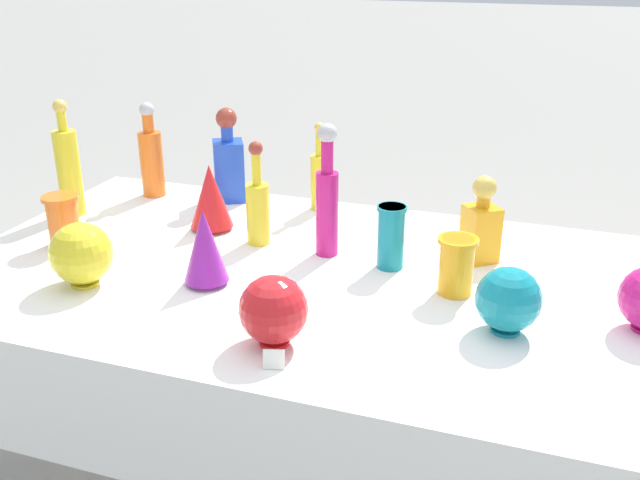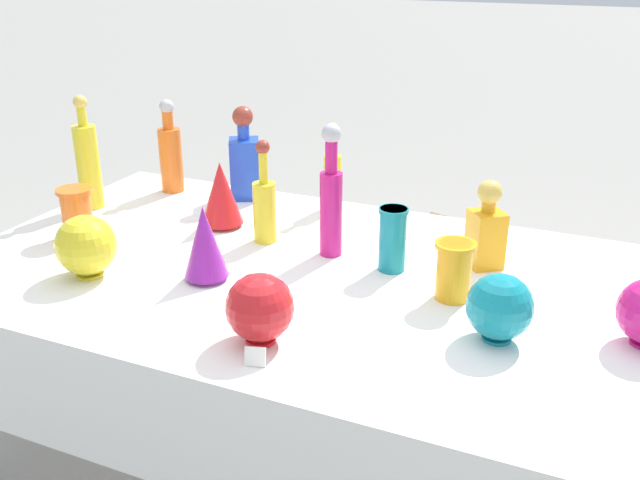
{
  "view_description": "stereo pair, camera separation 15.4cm",
  "coord_description": "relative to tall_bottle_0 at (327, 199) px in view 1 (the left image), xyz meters",
  "views": [
    {
      "loc": [
        0.58,
        -1.7,
        1.61
      ],
      "look_at": [
        0.0,
        0.0,
        0.86
      ],
      "focal_mm": 40.0,
      "sensor_mm": 36.0,
      "label": 1
    },
    {
      "loc": [
        0.72,
        -1.64,
        1.61
      ],
      "look_at": [
        0.0,
        0.0,
        0.86
      ],
      "focal_mm": 40.0,
      "sensor_mm": 36.0,
      "label": 2
    }
  ],
  "objects": [
    {
      "name": "display_table",
      "position": [
        0.02,
        -0.17,
        -0.22
      ],
      "size": [
        2.09,
        1.16,
        0.76
      ],
      "color": "white",
      "rests_on": "ground"
    },
    {
      "name": "square_decanter_1",
      "position": [
        -0.48,
        0.34,
        -0.03
      ],
      "size": [
        0.14,
        0.14,
        0.33
      ],
      "color": "blue",
      "rests_on": "display_table"
    },
    {
      "name": "tall_bottle_2",
      "position": [
        -0.76,
        0.3,
        -0.03
      ],
      "size": [
        0.08,
        0.08,
        0.34
      ],
      "color": "orange",
      "rests_on": "display_table"
    },
    {
      "name": "slender_vase_3",
      "position": [
        -0.77,
        -0.19,
        -0.08
      ],
      "size": [
        0.11,
        0.11,
        0.16
      ],
      "color": "orange",
      "rests_on": "display_table"
    },
    {
      "name": "round_bowl_2",
      "position": [
        0.54,
        -0.3,
        -0.09
      ],
      "size": [
        0.15,
        0.15,
        0.16
      ],
      "color": "teal",
      "rests_on": "display_table"
    },
    {
      "name": "round_bowl_1",
      "position": [
        0.05,
        -0.52,
        -0.08
      ],
      "size": [
        0.16,
        0.16,
        0.17
      ],
      "color": "red",
      "rests_on": "display_table"
    },
    {
      "name": "square_decanter_0",
      "position": [
        0.43,
        0.1,
        -0.06
      ],
      "size": [
        0.12,
        0.12,
        0.25
      ],
      "color": "orange",
      "rests_on": "display_table"
    },
    {
      "name": "tall_bottle_4",
      "position": [
        -0.22,
        0.01,
        -0.05
      ],
      "size": [
        0.07,
        0.07,
        0.32
      ],
      "color": "yellow",
      "rests_on": "display_table"
    },
    {
      "name": "fluted_vase_0",
      "position": [
        -0.24,
        -0.29,
        -0.06
      ],
      "size": [
        0.12,
        0.12,
        0.21
      ],
      "color": "purple",
      "rests_on": "display_table"
    },
    {
      "name": "round_bowl_3",
      "position": [
        -0.55,
        -0.4,
        -0.08
      ],
      "size": [
        0.17,
        0.17,
        0.17
      ],
      "color": "yellow",
      "rests_on": "display_table"
    },
    {
      "name": "price_tag_left",
      "position": [
        0.08,
        -0.62,
        -0.15
      ],
      "size": [
        0.05,
        0.03,
        0.04
      ],
      "primitive_type": "cube",
      "rotation": [
        -0.21,
        0.0,
        0.28
      ],
      "color": "white",
      "rests_on": "display_table"
    },
    {
      "name": "tall_bottle_0",
      "position": [
        0.0,
        0.0,
        0.0
      ],
      "size": [
        0.07,
        0.07,
        0.39
      ],
      "color": "#C61972",
      "rests_on": "display_table"
    },
    {
      "name": "tall_bottle_1",
      "position": [
        -0.91,
        0.04,
        -0.01
      ],
      "size": [
        0.08,
        0.08,
        0.39
      ],
      "color": "yellow",
      "rests_on": "display_table"
    },
    {
      "name": "fluted_vase_1",
      "position": [
        -0.41,
        0.07,
        -0.06
      ],
      "size": [
        0.14,
        0.14,
        0.21
      ],
      "color": "red",
      "rests_on": "display_table"
    },
    {
      "name": "cardboard_box_behind_left",
      "position": [
        0.17,
        1.05,
        -0.73
      ],
      "size": [
        0.52,
        0.53,
        0.48
      ],
      "color": "tan",
      "rests_on": "ground"
    },
    {
      "name": "slender_vase_2",
      "position": [
        0.2,
        -0.03,
        -0.07
      ],
      "size": [
        0.08,
        0.08,
        0.18
      ],
      "color": "teal",
      "rests_on": "display_table"
    },
    {
      "name": "tall_bottle_5",
      "position": [
        -0.15,
        0.36,
        -0.06
      ],
      "size": [
        0.06,
        0.06,
        0.3
      ],
      "color": "yellow",
      "rests_on": "display_table"
    },
    {
      "name": "slender_vase_0",
      "position": [
        0.4,
        -0.13,
        -0.09
      ],
      "size": [
        0.11,
        0.11,
        0.16
      ],
      "color": "orange",
      "rests_on": "display_table"
    }
  ]
}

